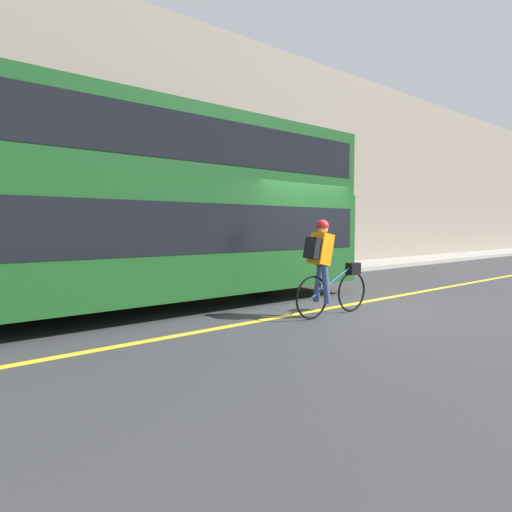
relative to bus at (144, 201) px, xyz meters
The scene contains 6 objects.
ground_plane 4.36m from the bus, 34.97° to the right, with size 80.00×80.00×0.00m, color #38383A.
road_center_line 4.30m from the bus, 33.59° to the right, with size 50.00×0.14×0.01m, color yellow.
sidewalk_curb 4.52m from the bus, 39.18° to the left, with size 60.00×2.01×0.15m.
building_facade 5.17m from the bus, 49.78° to the left, with size 60.00×0.30×7.72m.
bus is the anchor object (origin of this frame).
cyclist_on_bike 3.60m from the bus, 47.94° to the right, with size 1.79×0.32×1.71m.
Camera 1 is at (-6.03, -5.12, 1.58)m, focal length 28.00 mm.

